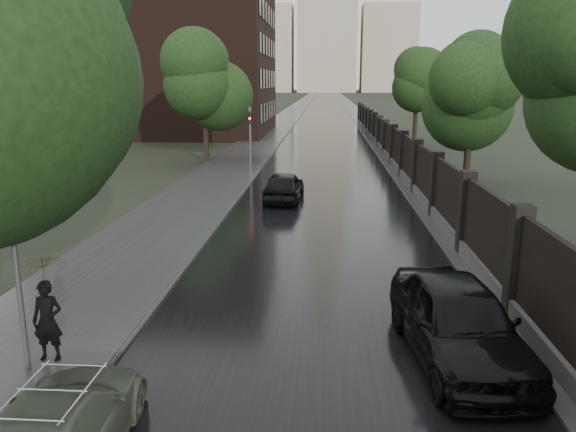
# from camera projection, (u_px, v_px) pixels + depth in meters

# --- Properties ---
(road) EXTENTS (8.00, 420.00, 0.02)m
(road) POSITION_uv_depth(u_px,v_px,m) (326.00, 98.00, 193.12)
(road) COLOR black
(road) RESTS_ON ground
(sidewalk_left) EXTENTS (4.00, 420.00, 0.16)m
(sidewalk_left) POSITION_uv_depth(u_px,v_px,m) (309.00, 98.00, 193.49)
(sidewalk_left) COLOR #2D2D2D
(sidewalk_left) RESTS_ON ground
(verge_right) EXTENTS (3.00, 420.00, 0.08)m
(verge_right) POSITION_uv_depth(u_px,v_px,m) (342.00, 98.00, 192.75)
(verge_right) COLOR #2D2D2D
(verge_right) RESTS_ON ground
(fence_right) EXTENTS (0.45, 75.72, 2.70)m
(fence_right) POSITION_uv_depth(u_px,v_px,m) (390.00, 146.00, 39.29)
(fence_right) COLOR #383533
(fence_right) RESTS_ON ground
(tree_left_far) EXTENTS (4.25, 4.25, 7.39)m
(tree_left_far) POSITION_uv_depth(u_px,v_px,m) (204.00, 84.00, 37.17)
(tree_left_far) COLOR black
(tree_left_far) RESTS_ON ground
(tree_right_b) EXTENTS (4.08, 4.08, 7.01)m
(tree_right_b) POSITION_uv_depth(u_px,v_px,m) (472.00, 91.00, 28.46)
(tree_right_b) COLOR black
(tree_right_b) RESTS_ON ground
(tree_right_c) EXTENTS (4.08, 4.08, 7.01)m
(tree_right_c) POSITION_uv_depth(u_px,v_px,m) (417.00, 88.00, 45.93)
(tree_right_c) COLOR black
(tree_right_c) RESTS_ON ground
(lamp_post) EXTENTS (0.25, 0.12, 5.11)m
(lamp_post) POSITION_uv_depth(u_px,v_px,m) (13.00, 240.00, 9.94)
(lamp_post) COLOR #59595E
(lamp_post) RESTS_ON ground
(traffic_light) EXTENTS (0.16, 0.32, 4.00)m
(traffic_light) POSITION_uv_depth(u_px,v_px,m) (250.00, 135.00, 32.73)
(traffic_light) COLOR #59595E
(traffic_light) RESTS_ON ground
(brick_building) EXTENTS (24.00, 18.00, 20.00)m
(brick_building) POSITION_uv_depth(u_px,v_px,m) (152.00, 36.00, 58.06)
(brick_building) COLOR black
(brick_building) RESTS_ON ground
(stalinist_tower) EXTENTS (92.00, 30.00, 159.00)m
(stalinist_tower) POSITION_uv_depth(u_px,v_px,m) (327.00, 17.00, 290.91)
(stalinist_tower) COLOR tan
(stalinist_tower) RESTS_ON ground
(volga_sedan) EXTENTS (1.98, 4.33, 1.23)m
(volga_sedan) POSITION_uv_depth(u_px,v_px,m) (57.00, 432.00, 7.87)
(volga_sedan) COLOR #485040
(volga_sedan) RESTS_ON ground
(hatchback_left) EXTENTS (1.84, 4.19, 1.40)m
(hatchback_left) POSITION_uv_depth(u_px,v_px,m) (284.00, 186.00, 25.98)
(hatchback_left) COLOR black
(hatchback_left) RESTS_ON ground
(car_right_near) EXTENTS (2.48, 5.02, 1.64)m
(car_right_near) POSITION_uv_depth(u_px,v_px,m) (458.00, 321.00, 11.03)
(car_right_near) COLOR black
(car_right_near) RESTS_ON ground
(pedestrian_umbrella) EXTENTS (0.94, 0.96, 2.49)m
(pedestrian_umbrella) POSITION_uv_depth(u_px,v_px,m) (43.00, 278.00, 10.54)
(pedestrian_umbrella) COLOR black
(pedestrian_umbrella) RESTS_ON sidewalk_left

